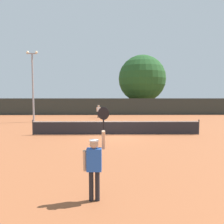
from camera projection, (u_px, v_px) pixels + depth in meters
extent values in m
plane|color=#9E5633|center=(116.00, 135.00, 14.99)|extent=(120.00, 120.00, 0.00)
cube|color=#232328|center=(116.00, 128.00, 14.95)|extent=(11.69, 0.03, 0.91)
cube|color=white|center=(116.00, 122.00, 14.92)|extent=(11.69, 0.04, 0.06)
cylinder|color=#333338|center=(33.00, 127.00, 14.88)|extent=(0.08, 0.08, 1.07)
cylinder|color=#333338|center=(199.00, 127.00, 15.02)|extent=(0.08, 0.08, 1.07)
cube|color=#2D332D|center=(113.00, 107.00, 31.13)|extent=(37.91, 0.12, 2.40)
cube|color=blue|center=(94.00, 160.00, 5.44)|extent=(0.38, 0.22, 0.59)
sphere|color=tan|center=(94.00, 144.00, 5.41)|extent=(0.22, 0.22, 0.22)
cylinder|color=white|center=(94.00, 141.00, 5.40)|extent=(0.23, 0.23, 0.04)
cylinder|color=black|center=(91.00, 186.00, 5.49)|extent=(0.12, 0.12, 0.79)
cylinder|color=black|center=(97.00, 186.00, 5.49)|extent=(0.12, 0.12, 0.79)
cylinder|color=tan|center=(85.00, 161.00, 5.44)|extent=(0.09, 0.17, 0.56)
cylinder|color=tan|center=(104.00, 140.00, 5.49)|extent=(0.09, 0.31, 0.54)
cylinder|color=black|center=(104.00, 125.00, 5.52)|extent=(0.04, 0.11, 0.28)
ellipsoid|color=black|center=(104.00, 113.00, 5.56)|extent=(0.30, 0.13, 0.36)
cube|color=white|center=(99.00, 109.00, 26.85)|extent=(0.38, 0.22, 0.58)
sphere|color=tan|center=(99.00, 106.00, 26.82)|extent=(0.22, 0.22, 0.22)
cylinder|color=white|center=(99.00, 105.00, 26.82)|extent=(0.23, 0.23, 0.04)
cylinder|color=black|center=(98.00, 115.00, 26.90)|extent=(0.12, 0.12, 0.79)
cylinder|color=black|center=(99.00, 115.00, 26.90)|extent=(0.12, 0.12, 0.79)
cylinder|color=tan|center=(97.00, 109.00, 26.85)|extent=(0.09, 0.17, 0.56)
cylinder|color=tan|center=(100.00, 109.00, 26.86)|extent=(0.09, 0.16, 0.56)
sphere|color=#CCE033|center=(100.00, 131.00, 16.38)|extent=(0.07, 0.07, 0.07)
cylinder|color=gray|center=(33.00, 88.00, 22.17)|extent=(0.18, 0.18, 7.06)
cube|color=gray|center=(32.00, 54.00, 21.91)|extent=(1.10, 0.10, 0.10)
sphere|color=#F2EDCC|center=(28.00, 52.00, 21.90)|extent=(0.28, 0.28, 0.28)
sphere|color=#F2EDCC|center=(36.00, 52.00, 21.91)|extent=(0.28, 0.28, 0.28)
cylinder|color=brown|center=(142.00, 104.00, 35.86)|extent=(0.56, 0.56, 2.69)
sphere|color=#235123|center=(142.00, 79.00, 35.55)|extent=(7.85, 7.85, 7.85)
cube|color=black|center=(70.00, 108.00, 39.12)|extent=(2.50, 4.44, 0.90)
cube|color=#2D333D|center=(69.00, 104.00, 38.76)|extent=(2.01, 2.43, 0.64)
cylinder|color=black|center=(67.00, 109.00, 40.52)|extent=(0.22, 0.60, 0.60)
cylinder|color=black|center=(76.00, 109.00, 40.54)|extent=(0.22, 0.60, 0.60)
cylinder|color=black|center=(64.00, 110.00, 37.73)|extent=(0.22, 0.60, 0.60)
cylinder|color=black|center=(73.00, 110.00, 37.75)|extent=(0.22, 0.60, 0.60)
cube|color=#B7B7BC|center=(126.00, 108.00, 37.59)|extent=(1.91, 4.20, 0.90)
cube|color=#2D333D|center=(126.00, 104.00, 37.24)|extent=(1.70, 2.20, 0.64)
cylinder|color=black|center=(121.00, 109.00, 39.00)|extent=(0.22, 0.60, 0.60)
cylinder|color=black|center=(130.00, 109.00, 39.02)|extent=(0.22, 0.60, 0.60)
cylinder|color=black|center=(122.00, 110.00, 36.21)|extent=(0.22, 0.60, 0.60)
cylinder|color=black|center=(131.00, 110.00, 36.23)|extent=(0.22, 0.60, 0.60)
cube|color=black|center=(149.00, 108.00, 37.48)|extent=(2.37, 4.39, 0.90)
cube|color=#2D333D|center=(149.00, 104.00, 37.12)|extent=(1.94, 2.38, 0.64)
cylinder|color=black|center=(143.00, 109.00, 38.88)|extent=(0.22, 0.60, 0.60)
cylinder|color=black|center=(152.00, 109.00, 38.91)|extent=(0.22, 0.60, 0.60)
cylinder|color=black|center=(145.00, 110.00, 36.09)|extent=(0.22, 0.60, 0.60)
cylinder|color=black|center=(155.00, 110.00, 36.11)|extent=(0.22, 0.60, 0.60)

